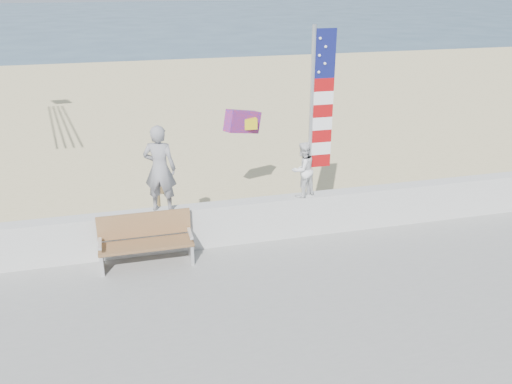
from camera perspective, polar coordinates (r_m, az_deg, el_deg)
ground at (r=10.04m, az=1.50°, el=-11.06°), size 220.00×220.00×0.00m
sand at (r=18.07m, az=-6.38°, el=4.43°), size 90.00×40.00×0.08m
seawall at (r=11.43m, az=-1.22°, el=-3.07°), size 30.00×0.35×0.90m
adult at (r=10.69m, az=-10.09°, el=2.43°), size 0.74×0.61×1.75m
child at (r=11.36m, az=4.94°, el=2.37°), size 0.71×0.64×1.18m
bench at (r=10.75m, az=-11.53°, el=-4.92°), size 1.80×0.57×1.00m
flag at (r=11.07m, az=6.48°, el=8.94°), size 0.50×0.08×3.50m
parafoil_kite at (r=13.01m, az=-1.32°, el=7.40°), size 1.02×0.72×0.70m
sign at (r=11.77m, az=-10.20°, el=-0.99°), size 0.32×0.07×1.46m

